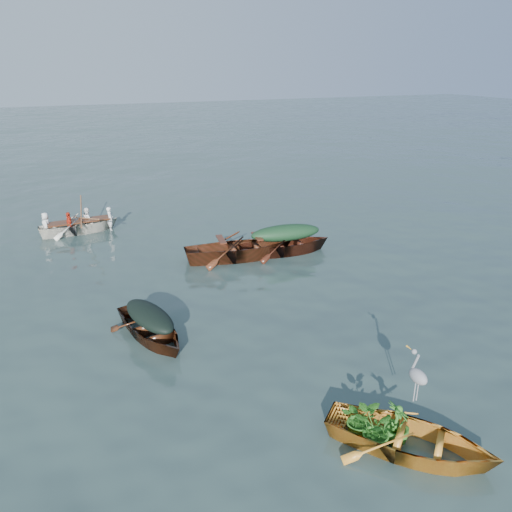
{
  "coord_description": "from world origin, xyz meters",
  "views": [
    {
      "loc": [
        -4.99,
        -9.32,
        5.89
      ],
      "look_at": [
        0.4,
        3.38,
        0.5
      ],
      "focal_mm": 35.0,
      "sensor_mm": 36.0,
      "label": 1
    }
  ],
  "objects": [
    {
      "name": "ground",
      "position": [
        0.0,
        0.0,
        0.0
      ],
      "size": [
        140.0,
        140.0,
        0.0
      ],
      "primitive_type": "plane",
      "color": "#324743",
      "rests_on": "ground"
    },
    {
      "name": "yellow_dinghy",
      "position": [
        -0.23,
        -4.43,
        0.0
      ],
      "size": [
        3.35,
        3.48,
        0.92
      ],
      "primitive_type": "imported",
      "rotation": [
        0.0,
        0.0,
        0.74
      ],
      "color": "gold",
      "rests_on": "ground"
    },
    {
      "name": "dark_covered_boat",
      "position": [
        -3.31,
        0.76,
        0.0
      ],
      "size": [
        2.11,
        3.6,
        0.83
      ],
      "primitive_type": "imported",
      "rotation": [
        0.0,
        0.0,
        0.27
      ],
      "color": "#421F0F",
      "rests_on": "ground"
    },
    {
      "name": "green_tarp_boat",
      "position": [
        1.87,
        4.38,
        0.0
      ],
      "size": [
        4.36,
        1.69,
        0.99
      ],
      "primitive_type": "imported",
      "rotation": [
        0.0,
        0.0,
        1.48
      ],
      "color": "#411C0F",
      "rests_on": "ground"
    },
    {
      "name": "open_wooden_boat",
      "position": [
        0.32,
        4.52,
        0.0
      ],
      "size": [
        4.98,
        2.16,
        1.15
      ],
      "primitive_type": "imported",
      "rotation": [
        0.0,
        0.0,
        1.43
      ],
      "color": "#552515",
      "rests_on": "ground"
    },
    {
      "name": "rowed_boat",
      "position": [
        -4.14,
        9.26,
        0.0
      ],
      "size": [
        4.02,
        1.47,
        0.92
      ],
      "primitive_type": "imported",
      "rotation": [
        0.0,
        0.0,
        1.64
      ],
      "color": "white",
      "rests_on": "ground"
    },
    {
      "name": "dark_tarp_cover",
      "position": [
        -3.31,
        0.76,
        0.61
      ],
      "size": [
        1.16,
        1.98,
        0.4
      ],
      "primitive_type": "ellipsoid",
      "rotation": [
        0.0,
        0.0,
        0.27
      ],
      "color": "black",
      "rests_on": "dark_covered_boat"
    },
    {
      "name": "green_tarp_cover",
      "position": [
        1.87,
        4.38,
        0.75
      ],
      "size": [
        2.4,
        0.93,
        0.52
      ],
      "primitive_type": "ellipsoid",
      "rotation": [
        0.0,
        0.0,
        1.48
      ],
      "color": "#15351D",
      "rests_on": "green_tarp_boat"
    },
    {
      "name": "thwart_benches",
      "position": [
        0.32,
        4.52,
        0.6
      ],
      "size": [
        2.51,
        1.23,
        0.04
      ],
      "primitive_type": null,
      "rotation": [
        0.0,
        0.0,
        1.43
      ],
      "color": "#451D10",
      "rests_on": "open_wooden_boat"
    },
    {
      "name": "heron",
      "position": [
        0.15,
        -4.02,
        0.92
      ],
      "size": [
        0.48,
        0.48,
        0.92
      ],
      "primitive_type": null,
      "rotation": [
        0.0,
        0.0,
        0.74
      ],
      "color": "gray",
      "rests_on": "yellow_dinghy"
    },
    {
      "name": "dinghy_weeds",
      "position": [
        -0.58,
        -4.0,
        0.76
      ],
      "size": [
        1.12,
        1.14,
        0.6
      ],
      "primitive_type": "imported",
      "rotation": [
        0.0,
        0.0,
        0.74
      ],
      "color": "#2A651A",
      "rests_on": "yellow_dinghy"
    },
    {
      "name": "rowers",
      "position": [
        -4.14,
        9.26,
        0.84
      ],
      "size": [
        2.83,
        1.27,
        0.76
      ],
      "primitive_type": "imported",
      "rotation": [
        0.0,
        0.0,
        1.64
      ],
      "color": "silver",
      "rests_on": "rowed_boat"
    },
    {
      "name": "oars",
      "position": [
        -4.14,
        9.26,
        0.49
      ],
      "size": [
        0.79,
        2.64,
        0.06
      ],
      "primitive_type": null,
      "rotation": [
        0.0,
        0.0,
        1.64
      ],
      "color": "brown",
      "rests_on": "rowed_boat"
    }
  ]
}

